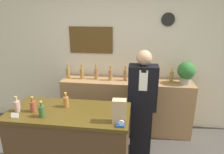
{
  "coord_description": "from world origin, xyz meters",
  "views": [
    {
      "loc": [
        0.42,
        -1.58,
        2.11
      ],
      "look_at": [
        0.06,
        1.1,
        1.22
      ],
      "focal_mm": 32.0,
      "sensor_mm": 36.0,
      "label": 1
    }
  ],
  "objects_px": {
    "tape_dispenser": "(121,124)",
    "shopkeeper": "(142,105)",
    "paper_bag": "(119,111)",
    "potted_plant": "(186,72)"
  },
  "relations": [
    {
      "from": "tape_dispenser",
      "to": "shopkeeper",
      "type": "bearing_deg",
      "value": 75.35
    },
    {
      "from": "potted_plant",
      "to": "shopkeeper",
      "type": "bearing_deg",
      "value": -141.7
    },
    {
      "from": "shopkeeper",
      "to": "potted_plant",
      "type": "bearing_deg",
      "value": 38.3
    },
    {
      "from": "shopkeeper",
      "to": "paper_bag",
      "type": "distance_m",
      "value": 0.9
    },
    {
      "from": "shopkeeper",
      "to": "tape_dispenser",
      "type": "relative_size",
      "value": 18.0
    },
    {
      "from": "shopkeeper",
      "to": "tape_dispenser",
      "type": "xyz_separation_m",
      "value": [
        -0.23,
        -0.89,
        0.19
      ]
    },
    {
      "from": "paper_bag",
      "to": "tape_dispenser",
      "type": "height_order",
      "value": "paper_bag"
    },
    {
      "from": "shopkeeper",
      "to": "potted_plant",
      "type": "xyz_separation_m",
      "value": [
        0.71,
        0.56,
        0.37
      ]
    },
    {
      "from": "potted_plant",
      "to": "paper_bag",
      "type": "bearing_deg",
      "value": -125.17
    },
    {
      "from": "shopkeeper",
      "to": "paper_bag",
      "type": "xyz_separation_m",
      "value": [
        -0.26,
        -0.81,
        0.3
      ]
    }
  ]
}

